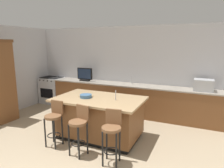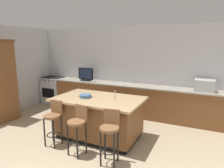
{
  "view_description": "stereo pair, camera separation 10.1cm",
  "coord_description": "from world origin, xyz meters",
  "px_view_note": "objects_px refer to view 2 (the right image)",
  "views": [
    {
      "loc": [
        1.82,
        -1.93,
        2.11
      ],
      "look_at": [
        -0.22,
        2.59,
        1.12
      ],
      "focal_mm": 32.36,
      "sensor_mm": 36.0,
      "label": 1
    },
    {
      "loc": [
        1.91,
        -1.89,
        2.11
      ],
      "look_at": [
        -0.22,
        2.59,
        1.12
      ],
      "focal_mm": 32.36,
      "sensor_mm": 36.0,
      "label": 2
    }
  ],
  "objects_px": {
    "tv_monitor": "(86,75)",
    "bar_stool_center": "(78,126)",
    "kitchen_island": "(99,117)",
    "cutting_board": "(86,96)",
    "range_oven": "(54,90)",
    "fruit_bowl": "(85,96)",
    "bar_stool_right": "(110,132)",
    "microwave": "(204,85)",
    "cabinet_tower": "(0,79)",
    "bar_stool_left": "(54,119)",
    "cell_phone": "(83,97)"
  },
  "relations": [
    {
      "from": "bar_stool_center",
      "to": "bar_stool_right",
      "type": "distance_m",
      "value": 0.69
    },
    {
      "from": "bar_stool_right",
      "to": "cell_phone",
      "type": "bearing_deg",
      "value": 136.1
    },
    {
      "from": "range_oven",
      "to": "microwave",
      "type": "xyz_separation_m",
      "value": [
        4.96,
        0.0,
        0.6
      ]
    },
    {
      "from": "bar_stool_right",
      "to": "bar_stool_left",
      "type": "bearing_deg",
      "value": 166.82
    },
    {
      "from": "cutting_board",
      "to": "range_oven",
      "type": "bearing_deg",
      "value": 145.16
    },
    {
      "from": "bar_stool_right",
      "to": "cutting_board",
      "type": "bearing_deg",
      "value": 132.17
    },
    {
      "from": "tv_monitor",
      "to": "cell_phone",
      "type": "xyz_separation_m",
      "value": [
        1.08,
        -1.81,
        -0.2
      ]
    },
    {
      "from": "cell_phone",
      "to": "bar_stool_left",
      "type": "bearing_deg",
      "value": -104.43
    },
    {
      "from": "range_oven",
      "to": "cabinet_tower",
      "type": "bearing_deg",
      "value": -93.79
    },
    {
      "from": "kitchen_island",
      "to": "fruit_bowl",
      "type": "distance_m",
      "value": 0.57
    },
    {
      "from": "bar_stool_center",
      "to": "cabinet_tower",
      "type": "bearing_deg",
      "value": 176.84
    },
    {
      "from": "bar_stool_right",
      "to": "microwave",
      "type": "bearing_deg",
      "value": 52.1
    },
    {
      "from": "kitchen_island",
      "to": "cell_phone",
      "type": "xyz_separation_m",
      "value": [
        -0.33,
        -0.12,
        0.45
      ]
    },
    {
      "from": "range_oven",
      "to": "fruit_bowl",
      "type": "relative_size",
      "value": 3.55
    },
    {
      "from": "bar_stool_left",
      "to": "cell_phone",
      "type": "relative_size",
      "value": 6.33
    },
    {
      "from": "bar_stool_center",
      "to": "cutting_board",
      "type": "distance_m",
      "value": 0.95
    },
    {
      "from": "tv_monitor",
      "to": "bar_stool_center",
      "type": "distance_m",
      "value": 2.94
    },
    {
      "from": "microwave",
      "to": "fruit_bowl",
      "type": "height_order",
      "value": "microwave"
    },
    {
      "from": "kitchen_island",
      "to": "cabinet_tower",
      "type": "distance_m",
      "value": 3.06
    },
    {
      "from": "kitchen_island",
      "to": "bar_stool_center",
      "type": "bearing_deg",
      "value": -89.65
    },
    {
      "from": "tv_monitor",
      "to": "fruit_bowl",
      "type": "distance_m",
      "value": 2.11
    },
    {
      "from": "bar_stool_left",
      "to": "cell_phone",
      "type": "xyz_separation_m",
      "value": [
        0.33,
        0.62,
        0.36
      ]
    },
    {
      "from": "tv_monitor",
      "to": "cell_phone",
      "type": "bearing_deg",
      "value": -59.04
    },
    {
      "from": "range_oven",
      "to": "cabinet_tower",
      "type": "relative_size",
      "value": 0.42
    },
    {
      "from": "range_oven",
      "to": "microwave",
      "type": "bearing_deg",
      "value": 0.01
    },
    {
      "from": "cabinet_tower",
      "to": "bar_stool_right",
      "type": "distance_m",
      "value": 3.76
    },
    {
      "from": "range_oven",
      "to": "cutting_board",
      "type": "height_order",
      "value": "range_oven"
    },
    {
      "from": "kitchen_island",
      "to": "tv_monitor",
      "type": "distance_m",
      "value": 2.3
    },
    {
      "from": "cabinet_tower",
      "to": "tv_monitor",
      "type": "height_order",
      "value": "cabinet_tower"
    },
    {
      "from": "microwave",
      "to": "bar_stool_center",
      "type": "relative_size",
      "value": 0.5
    },
    {
      "from": "bar_stool_left",
      "to": "cutting_board",
      "type": "relative_size",
      "value": 3.33
    },
    {
      "from": "cell_phone",
      "to": "cutting_board",
      "type": "distance_m",
      "value": 0.11
    },
    {
      "from": "kitchen_island",
      "to": "cutting_board",
      "type": "distance_m",
      "value": 0.57
    },
    {
      "from": "microwave",
      "to": "bar_stool_right",
      "type": "height_order",
      "value": "microwave"
    },
    {
      "from": "cabinet_tower",
      "to": "bar_stool_left",
      "type": "relative_size",
      "value": 2.35
    },
    {
      "from": "tv_monitor",
      "to": "bar_stool_left",
      "type": "xyz_separation_m",
      "value": [
        0.75,
        -2.42,
        -0.56
      ]
    },
    {
      "from": "cabinet_tower",
      "to": "bar_stool_center",
      "type": "distance_m",
      "value": 3.1
    },
    {
      "from": "bar_stool_center",
      "to": "kitchen_island",
      "type": "bearing_deg",
      "value": 98.73
    },
    {
      "from": "kitchen_island",
      "to": "range_oven",
      "type": "xyz_separation_m",
      "value": [
        -2.84,
        1.74,
        -0.0
      ]
    },
    {
      "from": "cabinet_tower",
      "to": "tv_monitor",
      "type": "relative_size",
      "value": 4.2
    },
    {
      "from": "kitchen_island",
      "to": "bar_stool_left",
      "type": "relative_size",
      "value": 2.07
    },
    {
      "from": "fruit_bowl",
      "to": "bar_stool_center",
      "type": "bearing_deg",
      "value": -68.32
    },
    {
      "from": "bar_stool_right",
      "to": "cutting_board",
      "type": "relative_size",
      "value": 3.42
    },
    {
      "from": "fruit_bowl",
      "to": "bar_stool_right",
      "type": "bearing_deg",
      "value": -37.32
    },
    {
      "from": "kitchen_island",
      "to": "bar_stool_right",
      "type": "bearing_deg",
      "value": -50.2
    },
    {
      "from": "kitchen_island",
      "to": "cutting_board",
      "type": "xyz_separation_m",
      "value": [
        -0.33,
        -0.01,
        0.46
      ]
    },
    {
      "from": "bar_stool_left",
      "to": "cabinet_tower",
      "type": "bearing_deg",
      "value": 166.81
    },
    {
      "from": "cabinet_tower",
      "to": "bar_stool_left",
      "type": "xyz_separation_m",
      "value": [
        2.31,
        -0.52,
        -0.59
      ]
    },
    {
      "from": "kitchen_island",
      "to": "bar_stool_left",
      "type": "height_order",
      "value": "bar_stool_left"
    },
    {
      "from": "tv_monitor",
      "to": "fruit_bowl",
      "type": "height_order",
      "value": "tv_monitor"
    }
  ]
}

